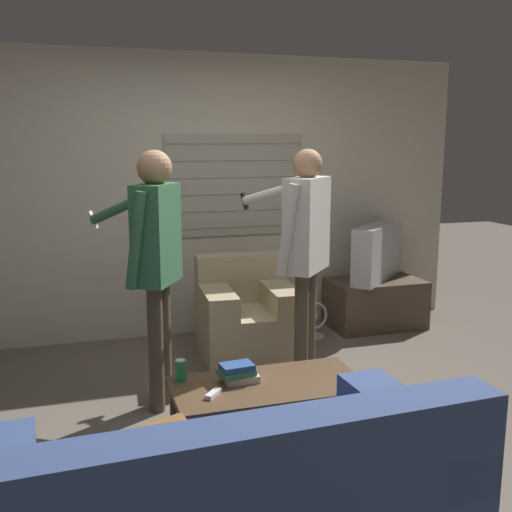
# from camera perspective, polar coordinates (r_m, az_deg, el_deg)

# --- Properties ---
(ground_plane) EXTENTS (16.00, 16.00, 0.00)m
(ground_plane) POSITION_cam_1_polar(r_m,az_deg,el_deg) (3.96, 0.66, -15.71)
(ground_plane) COLOR #665B51
(wall_back) EXTENTS (5.20, 0.08, 2.55)m
(wall_back) POSITION_cam_1_polar(r_m,az_deg,el_deg) (5.53, -5.72, 5.66)
(wall_back) COLOR beige
(wall_back) RESTS_ON ground_plane
(armchair_beige) EXTENTS (0.81, 0.81, 0.83)m
(armchair_beige) POSITION_cam_1_polar(r_m,az_deg,el_deg) (4.98, -0.88, -5.89)
(armchair_beige) COLOR tan
(armchair_beige) RESTS_ON ground_plane
(coffee_table) EXTENTS (1.12, 0.56, 0.39)m
(coffee_table) POSITION_cam_1_polar(r_m,az_deg,el_deg) (3.56, 1.17, -12.54)
(coffee_table) COLOR brown
(coffee_table) RESTS_ON ground_plane
(tv_stand) EXTENTS (0.89, 0.55, 0.46)m
(tv_stand) POSITION_cam_1_polar(r_m,az_deg,el_deg) (5.94, 11.26, -4.42)
(tv_stand) COLOR #4C3D2D
(tv_stand) RESTS_ON ground_plane
(tv) EXTENTS (0.76, 0.72, 0.54)m
(tv) POSITION_cam_1_polar(r_m,az_deg,el_deg) (5.83, 11.41, 0.33)
(tv) COLOR #B2B2B7
(tv) RESTS_ON tv_stand
(person_left_standing) EXTENTS (0.60, 0.74, 1.72)m
(person_left_standing) POSITION_cam_1_polar(r_m,az_deg,el_deg) (3.92, -9.59, 0.76)
(person_left_standing) COLOR #4C4233
(person_left_standing) RESTS_ON ground_plane
(person_right_standing) EXTENTS (0.54, 0.85, 1.72)m
(person_right_standing) POSITION_cam_1_polar(r_m,az_deg,el_deg) (4.21, 4.68, 1.67)
(person_right_standing) COLOR #4C4233
(person_right_standing) RESTS_ON ground_plane
(book_stack) EXTENTS (0.24, 0.17, 0.11)m
(book_stack) POSITION_cam_1_polar(r_m,az_deg,el_deg) (3.54, -1.70, -11.08)
(book_stack) COLOR beige
(book_stack) RESTS_ON coffee_table
(soda_can) EXTENTS (0.07, 0.07, 0.13)m
(soda_can) POSITION_cam_1_polar(r_m,az_deg,el_deg) (3.58, -7.21, -10.74)
(soda_can) COLOR #238E47
(soda_can) RESTS_ON coffee_table
(spare_remote) EXTENTS (0.11, 0.12, 0.02)m
(spare_remote) POSITION_cam_1_polar(r_m,az_deg,el_deg) (3.38, -4.09, -12.94)
(spare_remote) COLOR white
(spare_remote) RESTS_ON coffee_table
(floor_fan) EXTENTS (0.27, 0.20, 0.34)m
(floor_fan) POSITION_cam_1_polar(r_m,az_deg,el_deg) (5.54, 5.51, -6.24)
(floor_fan) COLOR #A8A8AD
(floor_fan) RESTS_ON ground_plane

